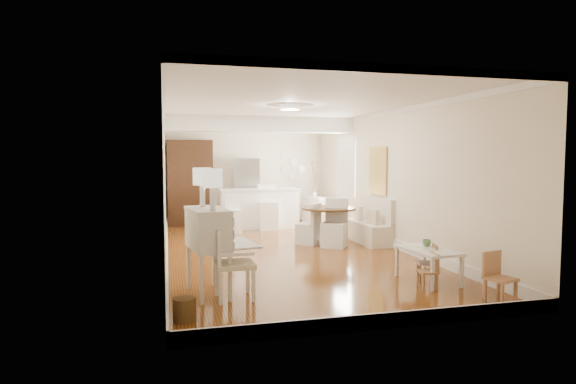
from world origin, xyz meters
name	(u,v)px	position (x,y,z in m)	size (l,w,h in m)	color
room	(282,150)	(0.04, 0.32, 1.98)	(9.00, 9.04, 2.82)	brown
secretary_bureau	(208,251)	(-1.70, -2.70, 0.58)	(0.91, 0.93, 1.17)	silver
gustavian_armchair	(234,263)	(-1.38, -2.98, 0.47)	(0.54, 0.54, 0.94)	silver
wicker_basket	(185,309)	(-2.05, -3.69, 0.13)	(0.26, 0.26, 0.26)	#4B3217
kids_table	(428,265)	(1.50, -2.83, 0.25)	(0.59, 0.98, 0.49)	white
kids_chair_a	(427,271)	(1.28, -3.20, 0.26)	(0.25, 0.25, 0.51)	#A7764C
kids_chair_b	(427,262)	(1.50, -2.80, 0.28)	(0.27, 0.27, 0.56)	#9B7346
kids_chair_c	(501,278)	(1.82, -4.02, 0.33)	(0.32, 0.32, 0.66)	#B27A50
banquette	(367,220)	(1.99, 0.50, 0.49)	(0.52, 1.60, 0.98)	silver
dining_table	(329,226)	(1.10, 0.48, 0.39)	(1.14, 1.14, 0.78)	#4A3017
slip_chair_near	(334,223)	(1.10, 0.13, 0.50)	(0.47, 0.49, 0.99)	white
slip_chair_far	(308,224)	(0.67, 0.57, 0.43)	(0.41, 0.43, 0.87)	silver
breakfast_counter	(259,208)	(0.10, 3.10, 0.52)	(2.05, 0.65, 1.03)	white
bar_stool_left	(233,214)	(-0.67, 2.40, 0.46)	(0.37, 0.37, 0.92)	white
bar_stool_right	(268,207)	(0.26, 2.78, 0.57)	(0.46, 0.46, 1.15)	white
pantry_cabinet	(190,183)	(-1.60, 4.18, 1.15)	(1.20, 0.60, 2.30)	#381E11
fridge	(259,191)	(0.30, 4.15, 0.90)	(0.75, 0.65, 1.80)	silver
sideboard	(315,210)	(1.77, 3.54, 0.37)	(0.35, 0.78, 0.75)	white
pencil_cup	(427,243)	(1.59, -2.64, 0.54)	(0.13, 0.13, 0.10)	#579054
branch_vase	(314,194)	(1.74, 3.57, 0.83)	(0.17, 0.17, 0.17)	white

